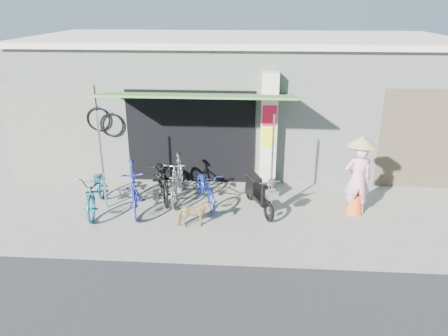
# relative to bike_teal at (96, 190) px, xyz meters

# --- Properties ---
(ground) EXTENTS (80.00, 80.00, 0.00)m
(ground) POSITION_rel_bike_teal_xyz_m (3.16, -0.63, -0.51)
(ground) COLOR gray
(ground) RESTS_ON ground
(bicycle_shop) EXTENTS (12.30, 5.30, 3.66)m
(bicycle_shop) POSITION_rel_bike_teal_xyz_m (3.16, 4.46, 1.33)
(bicycle_shop) COLOR #A7ACA4
(bicycle_shop) RESTS_ON ground
(shop_pillar) EXTENTS (0.42, 0.44, 3.00)m
(shop_pillar) POSITION_rel_bike_teal_xyz_m (4.01, 1.81, 0.99)
(shop_pillar) COLOR beige
(shop_pillar) RESTS_ON ground
(awning) EXTENTS (4.60, 1.88, 2.72)m
(awning) POSITION_rel_bike_teal_xyz_m (2.26, 0.99, 2.01)
(awning) COLOR #3F7132
(awning) RESTS_ON ground
(neighbour_right) EXTENTS (2.60, 0.06, 2.60)m
(neighbour_right) POSITION_rel_bike_teal_xyz_m (8.16, 1.96, 0.79)
(neighbour_right) COLOR brown
(neighbour_right) RESTS_ON ground
(neighbour_left) EXTENTS (2.60, 0.06, 2.60)m
(neighbour_left) POSITION_rel_bike_teal_xyz_m (-1.84, 1.96, 0.79)
(neighbour_left) COLOR #6B665B
(neighbour_left) RESTS_ON ground
(bike_teal) EXTENTS (0.97, 2.02, 1.02)m
(bike_teal) POSITION_rel_bike_teal_xyz_m (0.00, 0.00, 0.00)
(bike_teal) COLOR #185B6F
(bike_teal) RESTS_ON ground
(bike_blue) EXTENTS (1.04, 1.95, 1.13)m
(bike_blue) POSITION_rel_bike_teal_xyz_m (0.87, 0.06, 0.06)
(bike_blue) COLOR navy
(bike_blue) RESTS_ON ground
(bike_black) EXTENTS (1.26, 2.05, 1.02)m
(bike_black) POSITION_rel_bike_teal_xyz_m (1.39, 0.86, 0.00)
(bike_black) COLOR black
(bike_black) RESTS_ON ground
(bike_silver) EXTENTS (0.57, 1.87, 1.12)m
(bike_silver) POSITION_rel_bike_teal_xyz_m (1.79, 0.75, 0.05)
(bike_silver) COLOR #9B9B9F
(bike_silver) RESTS_ON ground
(bike_navy) EXTENTS (1.14, 1.80, 0.89)m
(bike_navy) POSITION_rel_bike_teal_xyz_m (2.52, 0.51, -0.06)
(bike_navy) COLOR navy
(bike_navy) RESTS_ON ground
(street_dog) EXTENTS (0.79, 0.52, 0.62)m
(street_dog) POSITION_rel_bike_teal_xyz_m (2.38, -0.69, -0.20)
(street_dog) COLOR #AE795C
(street_dog) RESTS_ON ground
(moped) EXTENTS (0.80, 1.61, 0.95)m
(moped) POSITION_rel_bike_teal_xyz_m (3.77, 0.30, -0.07)
(moped) COLOR black
(moped) RESTS_ON ground
(nun) EXTENTS (0.65, 0.64, 1.88)m
(nun) POSITION_rel_bike_teal_xyz_m (6.01, 0.25, 0.41)
(nun) COLOR pink
(nun) RESTS_ON ground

